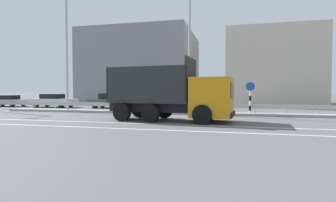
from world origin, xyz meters
name	(u,v)px	position (x,y,z in m)	size (l,w,h in m)	color
ground_plane	(161,117)	(0.00, 0.00, 0.00)	(320.00, 320.00, 0.00)	#565659
lane_strip_0	(161,124)	(1.08, -3.84, 0.00)	(51.40, 0.16, 0.01)	silver
lane_strip_1	(150,130)	(1.08, -5.78, 0.00)	(51.40, 0.16, 0.01)	silver
median_island	(169,113)	(0.00, 2.26, 0.09)	(28.27, 1.10, 0.18)	gray
median_guardrail	(171,106)	(0.00, 3.10, 0.57)	(51.40, 0.09, 0.78)	#9EA0A5
dump_truck	(185,99)	(2.03, -2.12, 1.31)	(7.49, 3.19, 3.64)	orange
median_road_sign	(250,98)	(5.94, 2.26, 1.24)	(0.67, 0.16, 2.40)	white
street_lamp_1	(65,47)	(-8.73, 2.04, 5.37)	(0.71, 2.70, 9.65)	#ADADB2
street_lamp_2	(189,36)	(1.56, 2.33, 5.82)	(0.70, 2.04, 10.69)	#ADADB2
parked_car_0	(8,101)	(-19.49, 6.87, 0.65)	(4.41, 2.02, 1.26)	#A3A3A8
parked_car_1	(53,100)	(-13.80, 7.09, 0.72)	(4.81, 1.90, 1.42)	silver
parked_car_2	(112,101)	(-7.13, 7.26, 0.74)	(4.66, 1.94, 1.49)	#335B33
parked_car_3	(173,101)	(-0.70, 6.83, 0.78)	(4.88, 1.84, 1.55)	gray
background_building_0	(144,68)	(-9.75, 24.90, 5.53)	(16.49, 15.95, 11.07)	gray
background_building_1	(267,71)	(9.14, 19.64, 4.40)	(10.34, 15.12, 8.79)	beige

